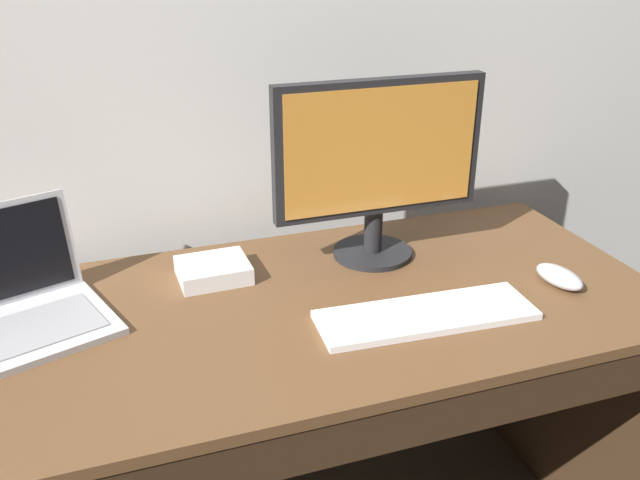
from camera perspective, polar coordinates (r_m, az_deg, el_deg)
name	(u,v)px	position (r m, az deg, el deg)	size (l,w,h in m)	color
desk	(267,409)	(1.50, -4.51, -14.06)	(1.70, 0.69, 0.73)	brown
laptop_silver	(17,306)	(1.43, -24.29, -5.08)	(0.38, 0.36, 0.22)	silver
external_monitor	(378,160)	(1.50, 4.97, 6.78)	(0.48, 0.19, 0.42)	black
wired_keyboard	(426,315)	(1.36, 8.97, -6.26)	(0.44, 0.16, 0.02)	white
computer_mouse	(559,277)	(1.55, 19.61, -2.95)	(0.06, 0.12, 0.04)	#B7B7BC
external_drive_box	(213,270)	(1.50, -9.02, -2.55)	(0.15, 0.13, 0.04)	silver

